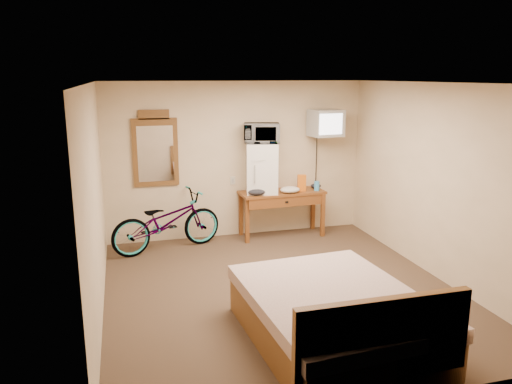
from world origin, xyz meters
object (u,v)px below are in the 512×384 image
blue_cup (317,186)px  bed (336,317)px  microwave (262,133)px  desk (283,199)px  wall_mirror (155,150)px  bicycle (167,221)px  mini_fridge (262,168)px  crt_television (326,123)px

blue_cup → bed: bearing=-108.8°
microwave → blue_cup: (0.90, -0.12, -0.87)m
desk → wall_mirror: wall_mirror is taller
wall_mirror → bicycle: bearing=-78.6°
bicycle → blue_cup: bearing=-103.4°
blue_cup → bed: size_ratio=0.07×
mini_fridge → blue_cup: (0.90, -0.12, -0.32)m
wall_mirror → bicycle: (0.09, -0.45, -1.03)m
bed → desk: bearing=80.6°
desk → wall_mirror: 2.16m
mini_fridge → crt_television: crt_television is taller
desk → bed: 3.44m
microwave → desk: bearing=3.9°
crt_television → bed: (-1.28, -3.39, -1.54)m
desk → wall_mirror: size_ratio=1.19×
wall_mirror → crt_television: bearing=-5.3°
bed → crt_television: bearing=69.3°
mini_fridge → wall_mirror: wall_mirror is taller
bed → wall_mirror: bearing=111.1°
desk → bicycle: size_ratio=0.82×
crt_television → wall_mirror: size_ratio=0.52×
wall_mirror → bicycle: size_ratio=0.69×
microwave → crt_television: size_ratio=0.91×
desk → crt_television: bearing=1.7°
microwave → crt_television: crt_television is taller
microwave → blue_cup: size_ratio=3.65×
bicycle → microwave: bearing=-97.4°
desk → microwave: size_ratio=2.53×
mini_fridge → blue_cup: 0.97m
blue_cup → crt_television: (0.16, 0.08, 1.01)m
bicycle → wall_mirror: bearing=-4.8°
crt_television → wall_mirror: bearing=174.7°
desk → crt_television: size_ratio=2.30×
desk → bed: (-0.56, -3.37, -0.34)m
desk → crt_television: crt_television is taller
desk → bed: bearing=-99.4°
desk → mini_fridge: 0.62m
desk → mini_fridge: mini_fridge is taller
blue_cup → wall_mirror: (-2.53, 0.33, 0.65)m
microwave → bicycle: microwave is taller
crt_television → wall_mirror: wall_mirror is taller
mini_fridge → microwave: (0.00, 0.00, 0.55)m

